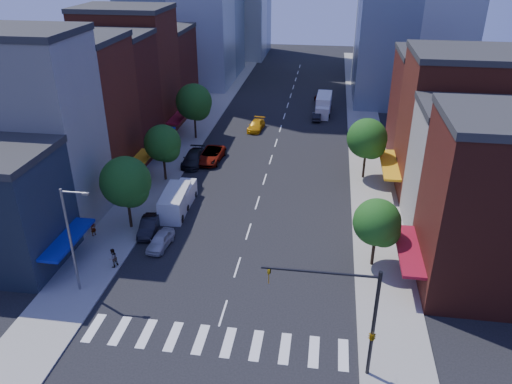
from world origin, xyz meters
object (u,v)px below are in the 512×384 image
cargo_van_far (183,196)px  pedestrian_far (113,258)px  traffic_car_oncoming (316,116)px  pedestrian_near (93,228)px  cargo_van_near (175,203)px  parked_car_front (160,240)px  taxi (256,125)px  parked_car_third (211,155)px  parked_car_second (149,226)px  box_truck (324,105)px  parked_car_rear (193,158)px  traffic_car_far (320,99)px

cargo_van_far → pedestrian_far: cargo_van_far is taller
traffic_car_oncoming → pedestrian_near: pedestrian_near is taller
cargo_van_near → pedestrian_far: cargo_van_near is taller
parked_car_front → taxi: bearing=88.7°
cargo_van_far → pedestrian_far: 12.59m
parked_car_third → pedestrian_near: (-6.90, -19.50, 0.11)m
parked_car_second → box_truck: (15.57, 39.71, 0.72)m
parked_car_front → traffic_car_oncoming: size_ratio=1.02×
cargo_van_near → parked_car_third: bearing=84.3°
parked_car_third → traffic_car_oncoming: parked_car_third is taller
cargo_van_far → box_truck: 36.30m
taxi → pedestrian_near: pedestrian_near is taller
parked_car_rear → traffic_car_oncoming: size_ratio=1.43×
parked_car_front → traffic_car_far: 49.78m
parked_car_front → taxi: 32.98m
parked_car_front → parked_car_third: bearing=95.6°
parked_car_rear → pedestrian_far: size_ratio=3.17×
traffic_car_far → box_truck: box_truck is taller
cargo_van_far → box_truck: bearing=68.1°
cargo_van_near → traffic_car_oncoming: size_ratio=1.52×
parked_car_rear → cargo_van_near: bearing=-84.9°
parked_car_second → pedestrian_near: 5.19m
parked_car_third → pedestrian_near: 20.68m
cargo_van_near → traffic_car_far: size_ratio=1.40×
taxi → pedestrian_far: (-6.97, -36.56, 0.32)m
parked_car_third → traffic_car_far: parked_car_third is taller
parked_car_front → parked_car_third: (0.07, 20.24, 0.14)m
pedestrian_near → cargo_van_far: bearing=-13.6°
parked_car_second → pedestrian_far: size_ratio=2.50×
parked_car_rear → traffic_car_oncoming: bearing=52.0°
parked_car_second → box_truck: bearing=61.7°
pedestrian_near → pedestrian_far: size_ratio=0.89×
parked_car_front → parked_car_rear: (-1.93, 18.96, 0.13)m
parked_car_third → box_truck: box_truck is taller
parked_car_second → traffic_car_oncoming: parked_car_second is taller
taxi → pedestrian_far: bearing=-95.3°
parked_car_third → taxi: bearing=75.7°
cargo_van_near → pedestrian_far: bearing=-107.0°
cargo_van_near → parked_car_second: bearing=-112.4°
taxi → pedestrian_far: 37.22m
parked_car_second → cargo_van_far: (1.61, 6.20, 0.25)m
traffic_car_oncoming → box_truck: (0.96, 3.28, 0.80)m
taxi → pedestrian_near: 33.79m
taxi → traffic_car_far: (8.89, 15.34, 0.01)m
parked_car_second → pedestrian_far: 6.20m
parked_car_second → pedestrian_far: pedestrian_far is taller
parked_car_third → cargo_van_far: 11.77m
traffic_car_oncoming → box_truck: box_truck is taller
parked_car_second → parked_car_third: size_ratio=0.74×
traffic_car_oncoming → parked_car_front: bearing=69.9°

